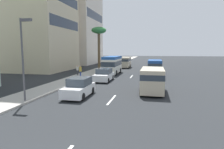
% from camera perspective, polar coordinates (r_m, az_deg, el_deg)
% --- Properties ---
extents(ground_plane, '(198.00, 198.00, 0.00)m').
position_cam_1_polar(ground_plane, '(35.44, 6.75, 0.60)').
color(ground_plane, '#26282B').
extents(sidewalk_right, '(162.00, 2.91, 0.15)m').
position_cam_1_polar(sidewalk_right, '(36.89, -4.89, 1.00)').
color(sidewalk_right, '#B2ADA3').
rests_on(sidewalk_right, ground_plane).
extents(lane_stripe_mid, '(3.20, 0.16, 0.01)m').
position_cam_1_polar(lane_stripe_mid, '(16.10, -0.08, -7.37)').
color(lane_stripe_mid, silver).
rests_on(lane_stripe_mid, ground_plane).
extents(lane_stripe_far, '(3.20, 0.16, 0.01)m').
position_cam_1_polar(lane_stripe_far, '(30.01, 5.74, -0.58)').
color(lane_stripe_far, silver).
rests_on(lane_stripe_far, ground_plane).
extents(van_lead, '(5.07, 2.11, 2.54)m').
position_cam_1_polar(van_lead, '(30.15, 12.42, 2.09)').
color(van_lead, '#1E478C').
rests_on(van_lead, ground_plane).
extents(van_second, '(5.16, 2.16, 2.42)m').
position_cam_1_polar(van_second, '(44.48, 3.95, 3.77)').
color(van_second, beige).
rests_on(van_second, ground_plane).
extents(van_third, '(4.69, 2.21, 2.31)m').
position_cam_1_polar(van_third, '(18.83, 11.75, -1.28)').
color(van_third, beige).
rests_on(van_third, ground_plane).
extents(car_fourth, '(4.03, 1.83, 1.66)m').
position_cam_1_polar(car_fourth, '(17.26, -9.62, -3.85)').
color(car_fourth, white).
rests_on(car_fourth, ground_plane).
extents(car_fifth, '(4.27, 1.95, 1.64)m').
position_cam_1_polar(car_fifth, '(25.51, -2.37, -0.18)').
color(car_fifth, white).
rests_on(car_fifth, ground_plane).
extents(car_sixth, '(4.07, 1.82, 1.56)m').
position_cam_1_polar(car_sixth, '(44.29, 11.84, 2.77)').
color(car_sixth, beige).
rests_on(car_sixth, ground_plane).
extents(minibus_seventh, '(6.56, 2.27, 2.98)m').
position_cam_1_polar(minibus_seventh, '(32.94, 0.12, 3.00)').
color(minibus_seventh, silver).
rests_on(minibus_seventh, ground_plane).
extents(pedestrian_mid_block, '(0.36, 0.28, 1.54)m').
position_cam_1_polar(pedestrian_mid_block, '(30.67, -10.07, 1.37)').
color(pedestrian_mid_block, '#333338').
rests_on(pedestrian_mid_block, sidewalk_right).
extents(pedestrian_by_tree, '(0.36, 0.28, 1.71)m').
position_cam_1_polar(pedestrian_by_tree, '(28.29, -9.23, 1.11)').
color(pedestrian_by_tree, navy).
rests_on(pedestrian_by_tree, sidewalk_right).
extents(palm_tree, '(2.83, 2.83, 8.24)m').
position_cam_1_polar(palm_tree, '(37.89, -3.87, 11.91)').
color(palm_tree, brown).
rests_on(palm_tree, sidewalk_right).
extents(street_lamp, '(0.24, 0.97, 6.25)m').
position_cam_1_polar(street_lamp, '(16.17, -24.49, 6.54)').
color(street_lamp, '#4C4C51').
rests_on(street_lamp, sidewalk_right).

